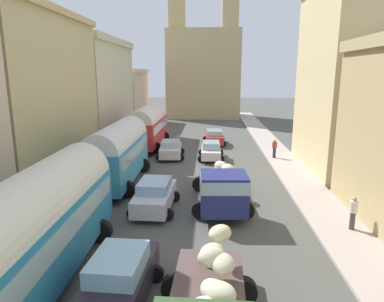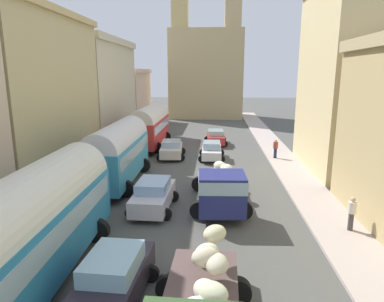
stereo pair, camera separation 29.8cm
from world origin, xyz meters
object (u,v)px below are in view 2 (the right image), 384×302
Objects in this scene: parked_bus_0 at (32,223)px; pedestrian_0 at (352,213)px; car_0 at (212,150)px; car_1 at (216,137)px; car_2 at (114,279)px; pedestrian_1 at (275,148)px; car_3 at (153,195)px; parked_bus_2 at (149,125)px; car_4 at (171,149)px; parked_bus_1 at (118,150)px; cargo_truck_1 at (220,187)px.

pedestrian_0 is (12.17, 4.55, -1.22)m from parked_bus_0.
car_0 is 0.92× the size of car_1.
car_2 is (-3.12, -25.06, 0.09)m from car_1.
car_0 is 5.30m from pedestrian_1.
parked_bus_0 reaches higher than car_2.
parked_bus_0 is 2.34× the size of car_1.
pedestrian_0 is at bearing -12.70° from car_3.
parked_bus_2 is 12.34m from pedestrian_1.
parked_bus_0 is 2.54× the size of car_0.
car_3 is 11.50m from car_4.
parked_bus_2 is 5.40m from car_4.
parked_bus_1 is 13.36m from pedestrian_1.
parked_bus_1 is 2.06× the size of car_2.
car_4 reaches higher than car_1.
pedestrian_1 is at bearing 32.08° from parked_bus_1.
car_0 is at bearing -177.49° from pedestrian_1.
car_4 is (2.55, 7.13, -1.43)m from parked_bus_1.
cargo_truck_1 is 11.88m from car_4.
car_4 is at bearing 70.28° from parked_bus_1.
cargo_truck_1 is at bearing 66.98° from car_2.
car_0 is at bearing -92.93° from car_1.
parked_bus_1 is 2.06× the size of car_3.
car_2 is (-2.80, -18.80, 0.09)m from car_0.
pedestrian_0 reaches higher than car_2.
car_2 reaches higher than car_0.
cargo_truck_1 reaches higher than pedestrian_0.
parked_bus_0 is 21.23m from pedestrian_1.
parked_bus_0 is at bearing 162.08° from car_2.
parked_bus_2 is (-0.35, 22.58, -0.02)m from parked_bus_0.
parked_bus_1 reaches higher than car_1.
parked_bus_0 is at bearing -113.25° from car_3.
cargo_truck_1 reaches higher than pedestrian_1.
cargo_truck_1 is at bearing -113.06° from pedestrian_1.
parked_bus_2 is 5.29× the size of pedestrian_1.
car_0 reaches higher than car_4.
parked_bus_0 is at bearing -159.51° from pedestrian_0.
car_2 is (-3.36, -7.92, -0.40)m from cargo_truck_1.
car_0 is 3.44m from car_4.
pedestrian_1 is at bearing 58.50° from parked_bus_0.
cargo_truck_1 is at bearing -66.82° from parked_bus_2.
car_1 is at bearing 79.46° from car_3.
car_0 is 2.20× the size of pedestrian_1.
cargo_truck_1 is 10.91m from car_0.
pedestrian_1 reaches higher than car_3.
car_0 is 0.91× the size of car_3.
parked_bus_0 is at bearing -97.40° from car_4.
parked_bus_1 reaches higher than cargo_truck_1.
car_3 is at bearing -125.73° from pedestrian_1.
car_0 is 19.01m from car_2.
car_3 is at bearing -78.63° from parked_bus_2.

